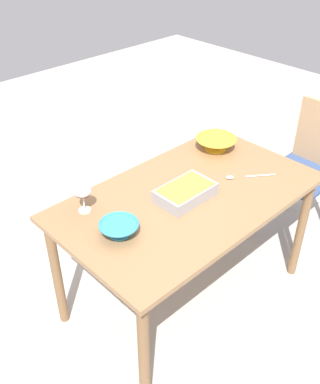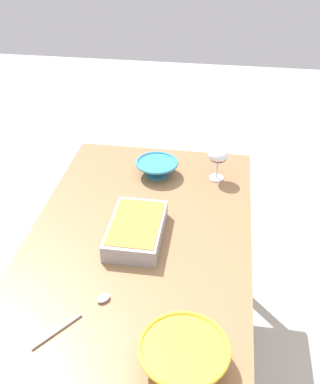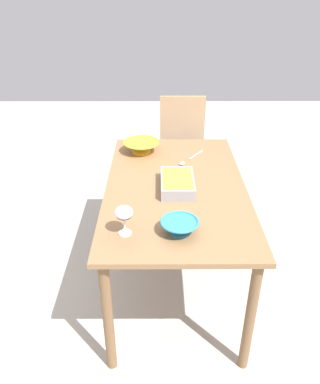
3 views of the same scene
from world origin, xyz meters
TOP-DOWN VIEW (x-y plane):
  - ground_plane at (0.00, 0.00)m, footprint 8.00×8.00m
  - dining_table at (0.00, 0.00)m, footprint 1.35×0.79m
  - chair at (-1.04, 0.10)m, footprint 0.45×0.39m
  - wine_glass at (0.46, -0.25)m, footprint 0.08×0.08m
  - casserole_dish at (0.04, 0.01)m, footprint 0.29×0.18m
  - mixing_bowl at (0.45, 0.00)m, footprint 0.18×0.18m
  - small_bowl at (-0.45, -0.21)m, footprint 0.24×0.24m
  - serving_spoon at (-0.31, 0.09)m, footprint 0.23×0.18m

SIDE VIEW (x-z plane):
  - ground_plane at x=0.00m, z-range 0.00..0.00m
  - chair at x=-1.04m, z-range 0.05..0.94m
  - dining_table at x=0.00m, z-range 0.28..1.00m
  - serving_spoon at x=-0.31m, z-range 0.73..0.74m
  - casserole_dish at x=0.04m, z-range 0.73..0.80m
  - mixing_bowl at x=0.45m, z-range 0.73..0.80m
  - small_bowl at x=-0.45m, z-range 0.73..0.81m
  - wine_glass at x=0.46m, z-range 0.76..0.91m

